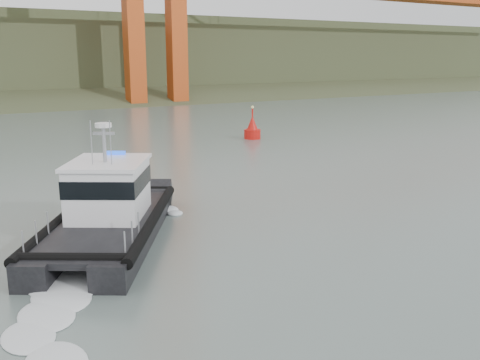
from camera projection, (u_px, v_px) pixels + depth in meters
name	position (u px, v px, depth m)	size (l,w,h in m)	color
ground	(331.00, 261.00, 22.79)	(400.00, 400.00, 0.00)	#53625D
patrol_boat	(108.00, 210.00, 25.19)	(9.83, 12.41, 5.77)	black
nav_buoy	(252.00, 130.00, 56.45)	(1.76, 1.76, 3.67)	red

